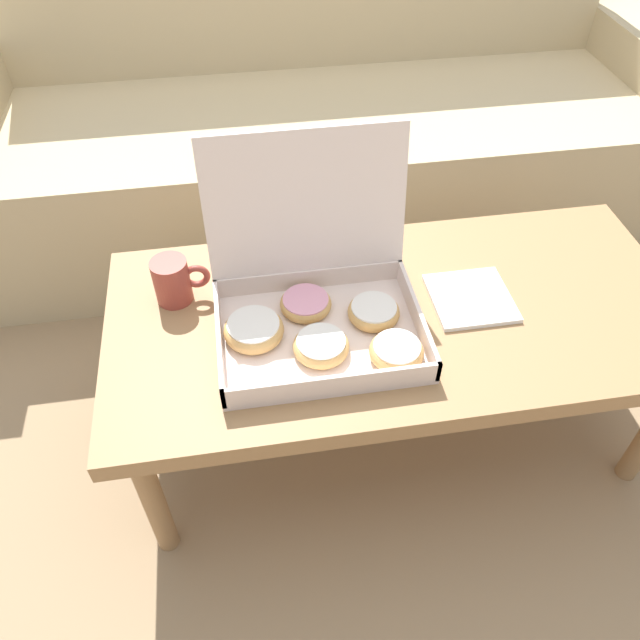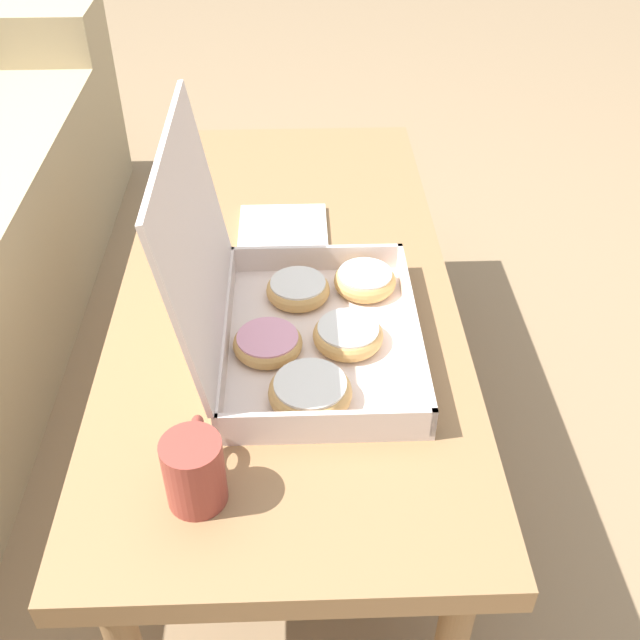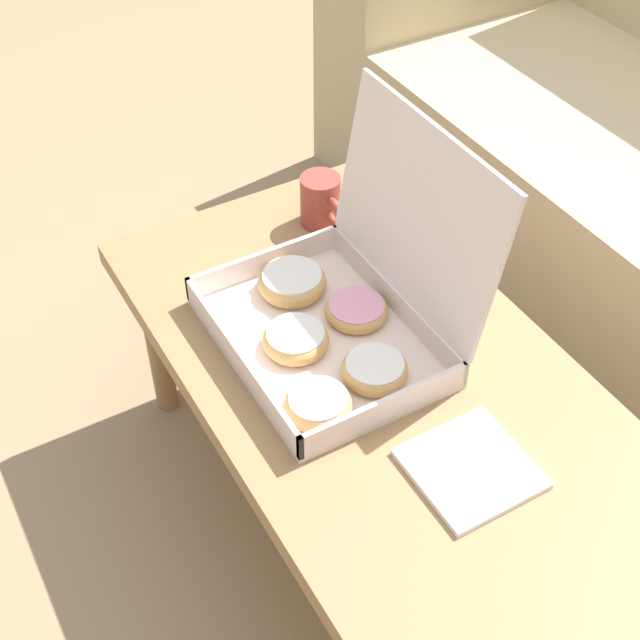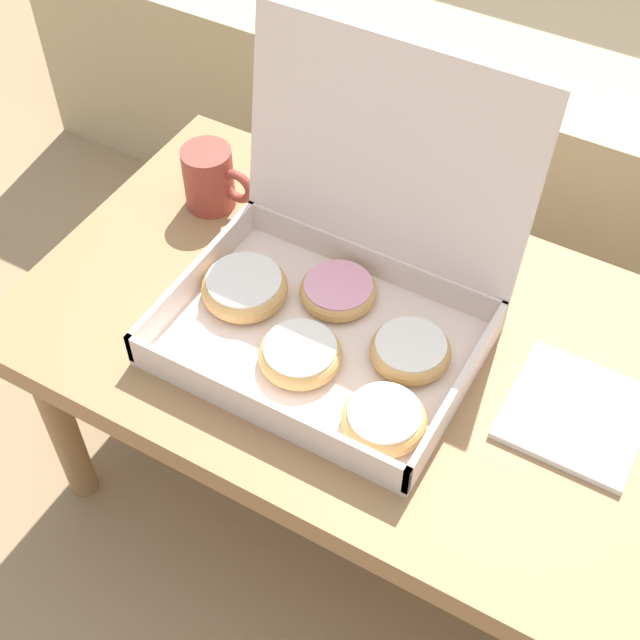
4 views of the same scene
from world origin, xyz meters
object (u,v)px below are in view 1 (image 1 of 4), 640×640
coffee_table (398,324)px  coffee_mug (174,281)px  pastry_box (319,306)px  couch (322,123)px

coffee_table → coffee_mug: size_ratio=10.29×
pastry_box → coffee_mug: bearing=155.5°
couch → pastry_box: size_ratio=6.10×
couch → pastry_box: bearing=-99.5°
coffee_table → couch: bearing=90.0°
couch → coffee_table: (0.00, -0.96, 0.06)m
couch → pastry_box: couch is taller
couch → coffee_table: size_ratio=2.02×
coffee_mug → couch: bearing=63.0°
pastry_box → coffee_table: bearing=6.4°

